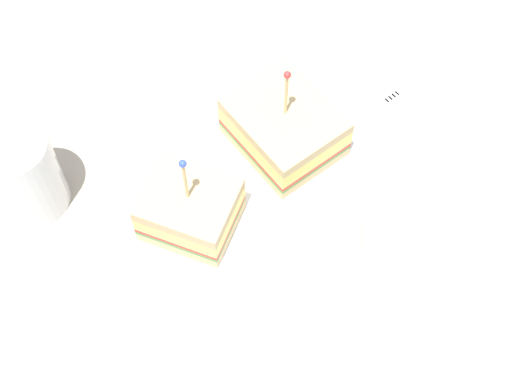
# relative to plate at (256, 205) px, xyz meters

# --- Properties ---
(ground_plane) EXTENTS (1.03, 1.03, 0.02)m
(ground_plane) POSITION_rel_plate_xyz_m (0.00, 0.00, -0.02)
(ground_plane) COLOR #9E9384
(plate) EXTENTS (0.27, 0.27, 0.01)m
(plate) POSITION_rel_plate_xyz_m (0.00, 0.00, 0.00)
(plate) COLOR white
(plate) RESTS_ON ground_plane
(sandwich_half_front) EXTENTS (0.11, 0.11, 0.11)m
(sandwich_half_front) POSITION_rel_plate_xyz_m (-0.07, -0.00, 0.03)
(sandwich_half_front) COLOR tan
(sandwich_half_front) RESTS_ON plate
(sandwich_half_back) EXTENTS (0.11, 0.12, 0.11)m
(sandwich_half_back) POSITION_rel_plate_xyz_m (0.05, 0.06, 0.03)
(sandwich_half_back) COLOR tan
(sandwich_half_back) RESTS_ON plate
(coleslaw_bowl) EXTENTS (0.09, 0.09, 0.06)m
(coleslaw_bowl) POSITION_rel_plate_xyz_m (0.04, -0.07, 0.03)
(coleslaw_bowl) COLOR white
(coleslaw_bowl) RESTS_ON plate
(drink_glass) EXTENTS (0.07, 0.07, 0.10)m
(drink_glass) POSITION_rel_plate_xyz_m (-0.20, 0.09, 0.04)
(drink_glass) COLOR #B74C33
(drink_glass) RESTS_ON ground_plane
(napkin) EXTENTS (0.12, 0.13, 0.00)m
(napkin) POSITION_rel_plate_xyz_m (0.23, 0.01, -0.01)
(napkin) COLOR white
(napkin) RESTS_ON ground_plane
(fork) EXTENTS (0.05, 0.13, 0.00)m
(fork) POSITION_rel_plate_xyz_m (0.19, 0.04, -0.01)
(fork) COLOR silver
(fork) RESTS_ON ground_plane
(knife) EXTENTS (0.06, 0.12, 0.00)m
(knife) POSITION_rel_plate_xyz_m (0.24, 0.05, -0.01)
(knife) COLOR silver
(knife) RESTS_ON ground_plane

